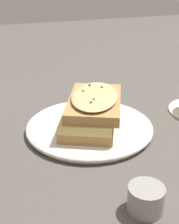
# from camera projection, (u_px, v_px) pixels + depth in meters

# --- Properties ---
(ground_plane) EXTENTS (2.40, 2.40, 0.00)m
(ground_plane) POSITION_uv_depth(u_px,v_px,m) (90.00, 124.00, 0.61)
(ground_plane) COLOR #514C47
(dinner_plate) EXTENTS (0.24, 0.24, 0.01)m
(dinner_plate) POSITION_uv_depth(u_px,v_px,m) (90.00, 127.00, 0.58)
(dinner_plate) COLOR silver
(dinner_plate) RESTS_ON ground_plane
(sandwich) EXTENTS (0.18, 0.16, 0.06)m
(sandwich) POSITION_uv_depth(u_px,v_px,m) (91.00, 110.00, 0.57)
(sandwich) COLOR #B2844C
(sandwich) RESTS_ON dinner_plate
(condiment_pot) EXTENTS (0.05, 0.05, 0.03)m
(condiment_pot) POSITION_uv_depth(u_px,v_px,m) (146.00, 199.00, 0.39)
(condiment_pot) COLOR gray
(condiment_pot) RESTS_ON ground_plane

